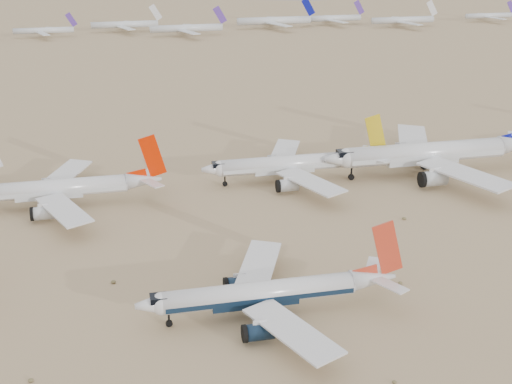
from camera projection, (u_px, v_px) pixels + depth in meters
ground at (282, 302)px, 132.90m from camera, size 7000.00×7000.00×0.00m
main_airliner at (271, 292)px, 127.19m from camera, size 46.49×45.40×16.41m
row2_navy_widebody at (435, 153)px, 196.68m from camera, size 61.08×59.73×21.73m
row2_gold_tail at (295, 164)px, 191.61m from camera, size 48.65×47.58×17.32m
row2_orange_tail at (62, 188)px, 174.52m from camera, size 47.95×46.91×17.10m
distant_storage_row at (141, 27)px, 427.30m from camera, size 529.49×65.11×16.17m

